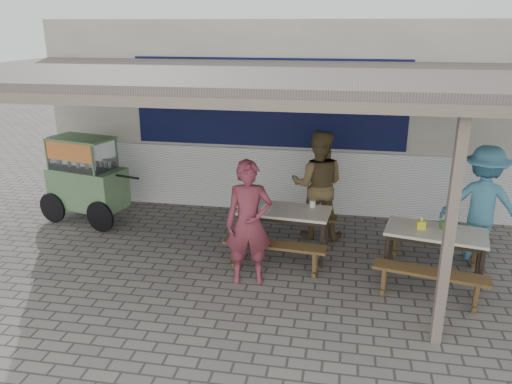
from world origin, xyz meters
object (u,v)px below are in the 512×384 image
object	(u,v)px
table_right	(436,236)
condiment_jar	(313,204)
bench_right_wall	(435,240)
patron_wall_side	(318,185)
patron_street_side	(249,223)
tissue_box	(421,224)
bench_left_wall	(292,220)
patron_right_table	(482,204)
bench_right_street	(430,279)
condiment_bowl	(266,207)
table_left	(284,214)
donation_box	(447,225)
bench_left_street	(275,251)
vendor_cart	(86,176)

from	to	relation	value
table_right	condiment_jar	xyz separation A→B (m)	(-1.73, 0.63, 0.13)
bench_right_wall	patron_wall_side	size ratio (longest dim) A/B	0.80
patron_street_side	tissue_box	world-z (taller)	patron_street_side
bench_left_wall	patron_right_table	bearing A→B (deg)	1.36
bench_right_street	condiment_bowl	bearing A→B (deg)	166.42
bench_left_wall	bench_right_street	world-z (taller)	same
bench_right_street	patron_wall_side	distance (m)	2.51
table_left	patron_right_table	xyz separation A→B (m)	(2.91, 0.41, 0.21)
condiment_jar	patron_wall_side	bearing A→B (deg)	86.57
bench_left_wall	table_right	distance (m)	2.36
table_right	patron_wall_side	size ratio (longest dim) A/B	0.79
bench_right_wall	condiment_bowl	distance (m)	2.59
donation_box	condiment_jar	size ratio (longest dim) A/B	1.64
tissue_box	patron_street_side	bearing A→B (deg)	-167.22
patron_wall_side	condiment_jar	size ratio (longest dim) A/B	17.94
condiment_bowl	bench_left_street	bearing A→B (deg)	-69.92
tissue_box	condiment_jar	world-z (taller)	tissue_box
bench_left_street	condiment_bowl	distance (m)	0.77
patron_wall_side	tissue_box	world-z (taller)	patron_wall_side
bench_left_street	bench_right_wall	distance (m)	2.46
table_right	tissue_box	xyz separation A→B (m)	(-0.20, 0.05, 0.14)
vendor_cart	patron_wall_side	world-z (taller)	patron_wall_side
patron_right_table	condiment_jar	size ratio (longest dim) A/B	17.43
table_left	bench_left_wall	bearing A→B (deg)	90.00
bench_left_wall	tissue_box	size ratio (longest dim) A/B	13.37
table_right	vendor_cart	world-z (taller)	vendor_cart
vendor_cart	condiment_jar	size ratio (longest dim) A/B	19.60
table_right	bench_right_street	size ratio (longest dim) A/B	0.99
condiment_bowl	table_right	bearing A→B (deg)	-10.38
table_left	bench_left_street	distance (m)	0.69
bench_right_street	condiment_bowl	xyz separation A→B (m)	(-2.28, 1.08, 0.44)
bench_right_wall	condiment_jar	xyz separation A→B (m)	(-1.86, -0.01, 0.46)
vendor_cart	donation_box	xyz separation A→B (m)	(5.97, -1.16, -0.03)
bench_left_street	vendor_cart	size ratio (longest dim) A/B	0.76
bench_left_street	condiment_bowl	xyz separation A→B (m)	(-0.22, 0.60, 0.43)
bench_left_street	tissue_box	bearing A→B (deg)	10.97
vendor_cart	condiment_bowl	size ratio (longest dim) A/B	11.76
table_left	condiment_jar	bearing A→B (deg)	28.45
donation_box	table_right	bearing A→B (deg)	-147.09
bench_right_street	patron_wall_side	bearing A→B (deg)	141.23
patron_right_table	tissue_box	bearing A→B (deg)	51.63
table_right	condiment_bowl	bearing A→B (deg)	-178.72
bench_left_street	bench_right_wall	size ratio (longest dim) A/B	1.04
table_left	patron_right_table	bearing A→B (deg)	13.28
patron_wall_side	bench_left_wall	bearing A→B (deg)	26.61
bench_left_street	bench_left_wall	distance (m)	1.22
table_right	condiment_jar	distance (m)	1.84
bench_right_street	patron_right_table	distance (m)	1.83
bench_left_street	patron_street_side	bearing A→B (deg)	-128.89
bench_left_street	table_right	distance (m)	2.23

